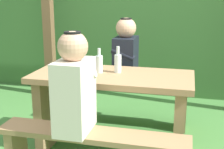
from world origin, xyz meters
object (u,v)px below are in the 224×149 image
object	(u,v)px
bench_far	(125,96)
bottle_right	(99,63)
picnic_table	(112,99)
drinking_glass	(80,70)
person_white_shirt	(74,86)
bench_near	(92,148)
person_black_coat	(125,55)
bottle_left	(118,63)

from	to	relation	value
bench_far	bottle_right	xyz separation A→B (m)	(-0.12, -0.58, 0.49)
picnic_table	drinking_glass	size ratio (longest dim) A/B	15.84
picnic_table	drinking_glass	distance (m)	0.39
picnic_table	person_white_shirt	size ratio (longest dim) A/B	1.95
person_white_shirt	bench_far	bearing A→B (deg)	84.01
bench_near	picnic_table	bearing A→B (deg)	90.00
person_white_shirt	person_black_coat	xyz separation A→B (m)	(0.12, 1.19, 0.00)
person_white_shirt	bottle_right	bearing A→B (deg)	89.70
bench_near	bench_far	distance (m)	1.20
bench_near	drinking_glass	size ratio (longest dim) A/B	15.84
drinking_glass	bottle_left	bearing A→B (deg)	29.94
person_white_shirt	person_black_coat	world-z (taller)	same
bench_far	bench_near	bearing A→B (deg)	-90.00
bench_far	drinking_glass	distance (m)	0.87
person_black_coat	drinking_glass	bearing A→B (deg)	-109.85
bench_near	drinking_glass	distance (m)	0.71
picnic_table	bench_near	distance (m)	0.62
drinking_glass	bottle_right	world-z (taller)	bottle_right
drinking_glass	bottle_left	xyz separation A→B (m)	(0.29, 0.17, 0.05)
person_black_coat	bottle_right	xyz separation A→B (m)	(-0.12, -0.57, 0.03)
person_black_coat	bottle_left	size ratio (longest dim) A/B	3.06
bench_far	bottle_right	world-z (taller)	bottle_right
bench_near	bottle_right	xyz separation A→B (m)	(-0.12, 0.62, 0.49)
person_white_shirt	bottle_left	xyz separation A→B (m)	(0.16, 0.66, 0.04)
bench_far	bottle_right	distance (m)	0.77
picnic_table	person_white_shirt	bearing A→B (deg)	-101.88
bench_far	drinking_glass	xyz separation A→B (m)	(-0.26, -0.70, 0.45)
bench_near	drinking_glass	xyz separation A→B (m)	(-0.26, 0.49, 0.45)
bench_near	bottle_left	bearing A→B (deg)	86.75
picnic_table	person_black_coat	bearing A→B (deg)	90.29
bench_far	bottle_right	size ratio (longest dim) A/B	6.39
bench_far	person_white_shirt	bearing A→B (deg)	-95.99
bench_near	bench_far	world-z (taller)	same
picnic_table	bottle_right	world-z (taller)	bottle_right
bench_far	bottle_left	distance (m)	0.73
bench_far	person_white_shirt	xyz separation A→B (m)	(-0.13, -1.19, 0.46)
person_white_shirt	drinking_glass	size ratio (longest dim) A/B	8.14
drinking_glass	bottle_right	size ratio (longest dim) A/B	0.40
bench_near	bottle_right	bearing A→B (deg)	101.14
picnic_table	drinking_glass	world-z (taller)	drinking_glass
person_white_shirt	person_black_coat	distance (m)	1.20
drinking_glass	person_white_shirt	bearing A→B (deg)	-75.13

